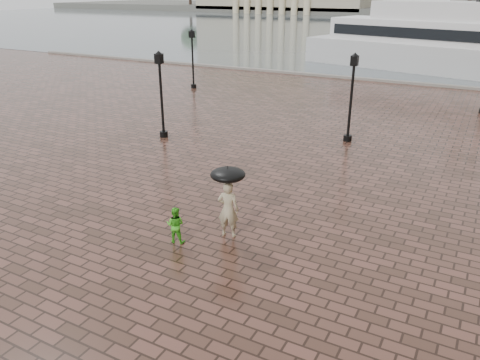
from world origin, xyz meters
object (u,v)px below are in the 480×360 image
object	(u,v)px
street_lamps	(295,79)
child_pedestrian	(175,225)
adult_pedestrian	(228,209)
ferry_near	(441,43)

from	to	relation	value
street_lamps	child_pedestrian	size ratio (longest dim) A/B	17.86
street_lamps	adult_pedestrian	distance (m)	15.96
adult_pedestrian	street_lamps	bearing A→B (deg)	-88.48
adult_pedestrian	ferry_near	xyz separation A→B (m)	(1.72, 38.04, 1.66)
street_lamps	adult_pedestrian	size ratio (longest dim) A/B	11.28
child_pedestrian	ferry_near	size ratio (longest dim) A/B	0.04
street_lamps	ferry_near	xyz separation A→B (m)	(5.72, 22.65, 0.28)
child_pedestrian	ferry_near	bearing A→B (deg)	-109.48
ferry_near	child_pedestrian	bearing A→B (deg)	-80.29
adult_pedestrian	child_pedestrian	distance (m)	1.73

